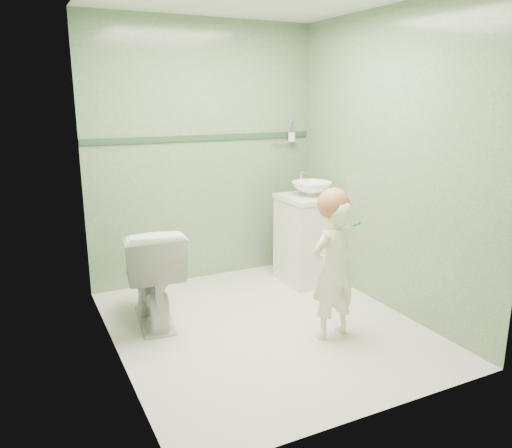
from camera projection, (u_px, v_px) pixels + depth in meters
ground at (265, 326)px, 3.88m from camera, size 2.50×2.50×0.00m
room_shell at (265, 172)px, 3.58m from camera, size 2.50×2.54×2.40m
trim_stripe at (204, 138)px, 4.62m from camera, size 2.20×0.02×0.05m
vanity at (310, 240)px, 4.75m from camera, size 0.52×0.50×0.80m
counter at (311, 198)px, 4.64m from camera, size 0.54×0.52×0.04m
basin at (311, 189)px, 4.62m from camera, size 0.37×0.37×0.13m
faucet at (301, 177)px, 4.76m from camera, size 0.03×0.13×0.18m
cup_holder at (291, 137)px, 4.96m from camera, size 0.26×0.07×0.21m
toilet at (152, 274)px, 3.87m from camera, size 0.52×0.81×0.79m
toddler at (333, 270)px, 3.60m from camera, size 0.40×0.28×1.03m
hair_cap at (334, 204)px, 3.50m from camera, size 0.23×0.23×0.23m
teal_toothbrush at (355, 224)px, 3.44m from camera, size 0.11×0.14×0.08m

